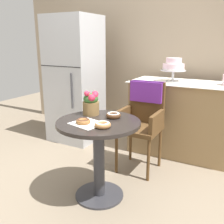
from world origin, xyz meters
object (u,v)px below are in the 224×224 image
donut_mid (113,115)px  flower_vase (91,103)px  wicker_chair (143,111)px  refrigerator (75,80)px  cafe_table (99,144)px  tiered_cake_stand (173,66)px  donut_front (83,121)px  donut_side (103,124)px

donut_mid → flower_vase: 0.24m
wicker_chair → refrigerator: refrigerator is taller
cafe_table → tiered_cake_stand: size_ratio=2.40×
donut_front → flower_vase: bearing=109.1°
donut_front → donut_mid: donut_mid is taller
cafe_table → donut_front: donut_front is taller
donut_mid → refrigerator: (-1.12, 0.95, 0.10)m
flower_vase → cafe_table: bearing=-40.9°
cafe_table → donut_front: 0.27m
donut_front → refrigerator: bearing=128.7°
tiered_cake_stand → donut_side: bearing=-95.8°
cafe_table → tiered_cake_stand: tiered_cake_stand is taller
cafe_table → donut_mid: (0.07, 0.15, 0.24)m
donut_mid → donut_side: bearing=-79.6°
refrigerator → wicker_chair: bearing=-17.2°
wicker_chair → donut_side: wicker_chair is taller
wicker_chair → refrigerator: (-1.16, 0.36, 0.21)m
donut_mid → tiered_cake_stand: tiered_cake_stand is taller
donut_side → refrigerator: bearing=133.6°
cafe_table → wicker_chair: (0.11, 0.74, 0.13)m
cafe_table → wicker_chair: size_ratio=0.75×
wicker_chair → donut_mid: 0.60m
wicker_chair → tiered_cake_stand: 0.73m
cafe_table → tiered_cake_stand: (0.26, 1.30, 0.58)m
wicker_chair → tiered_cake_stand: (0.15, 0.56, 0.44)m
donut_front → donut_side: bearing=-1.0°
donut_front → tiered_cake_stand: 1.50m
donut_side → flower_vase: (-0.28, 0.26, 0.09)m
tiered_cake_stand → donut_front: bearing=-103.1°
flower_vase → donut_mid: bearing=1.7°
donut_side → flower_vase: bearing=136.5°
donut_side → tiered_cake_stand: size_ratio=0.43×
wicker_chair → donut_front: bearing=-97.8°
wicker_chair → refrigerator: 1.24m
cafe_table → refrigerator: size_ratio=0.42×
refrigerator → donut_front: bearing=-51.3°
cafe_table → wicker_chair: 0.76m
donut_side → flower_vase: size_ratio=0.57×
wicker_chair → donut_front: (-0.19, -0.86, 0.10)m
flower_vase → refrigerator: bearing=132.8°
flower_vase → tiered_cake_stand: 1.26m
donut_side → wicker_chair: bearing=90.1°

